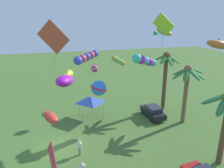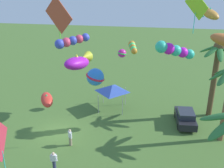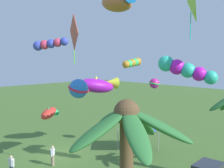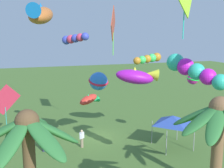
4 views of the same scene
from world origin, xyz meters
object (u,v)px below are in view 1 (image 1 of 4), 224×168
Objects in this scene: kite_diamond_2 at (53,163)px; kite_ball_8 at (99,88)px; palm_tree_1 at (187,80)px; kite_diamond_10 at (53,38)px; parked_car_0 at (153,112)px; kite_fish_4 at (50,117)px; palm_tree_2 at (166,69)px; kite_fish_11 at (65,80)px; kite_fish_5 at (163,32)px; kite_fish_6 at (220,44)px; festival_tent at (91,99)px; kite_ball_1 at (95,69)px; kite_tube_3 at (144,60)px; spectator_0 at (80,147)px; kite_diamond_7 at (163,25)px; kite_tube_0 at (118,61)px; kite_tube_9 at (86,57)px.

kite_ball_8 is (-7.07, 4.33, 1.97)m from kite_diamond_2.
kite_diamond_10 reaches higher than palm_tree_1.
palm_tree_1 is 1.79× the size of parked_car_0.
palm_tree_2 is at bearing 112.64° from kite_fish_4.
kite_ball_8 is 5.23m from kite_fish_11.
kite_fish_5 is at bearing -147.38° from palm_tree_1.
palm_tree_2 is 15.69m from kite_diamond_10.
kite_fish_6 is at bearing 61.03° from kite_ball_8.
parked_car_0 is (2.24, -2.66, -4.97)m from palm_tree_2.
parked_car_0 is (-2.28, -2.93, -4.66)m from palm_tree_1.
kite_fish_4 is at bearing -23.48° from kite_diamond_10.
kite_diamond_2 is at bearing -79.46° from kite_fish_6.
kite_fish_4 reaches higher than parked_car_0.
festival_tent is at bearing -143.79° from kite_fish_6.
festival_tent reaches higher than parked_car_0.
parked_car_0 is 8.15m from festival_tent.
kite_fish_11 reaches higher than kite_ball_1.
kite_diamond_2 is 1.03× the size of kite_tube_3.
spectator_0 is at bearing -61.12° from kite_fish_5.
kite_tube_3 is 1.63× the size of kite_fish_6.
kite_diamond_2 is 11.46m from kite_diamond_10.
festival_tent is (-4.34, -10.64, -2.94)m from palm_tree_1.
festival_tent is at bearing 161.24° from kite_diamond_2.
spectator_0 is 7.31m from kite_diamond_2.
parked_car_0 is at bearing 101.92° from kite_tube_3.
parked_car_0 is 11.04m from kite_diamond_7.
kite_tube_3 reaches higher than spectator_0.
kite_tube_0 is 0.66× the size of kite_diamond_7.
kite_diamond_10 is (1.68, -9.90, 2.99)m from kite_tube_3.
spectator_0 is 0.65× the size of kite_fish_5.
kite_diamond_7 is (0.42, 4.81, 3.58)m from kite_tube_0.
kite_tube_9 reaches higher than kite_fish_4.
kite_fish_5 reaches higher than kite_tube_9.
kite_ball_8 reaches higher than parked_car_0.
kite_ball_1 is 0.32× the size of kite_diamond_10.
kite_tube_9 is (1.89, 3.21, 5.72)m from kite_fish_4.
kite_diamond_10 is at bearing -149.57° from kite_tube_9.
palm_tree_2 is 5.43m from kite_fish_5.
parked_car_0 is 0.94× the size of kite_fish_11.
kite_fish_6 is (11.18, 8.19, 7.98)m from festival_tent.
kite_fish_6 is at bearing -3.02° from kite_fish_5.
kite_ball_8 is 6.23m from kite_diamond_10.
kite_diamond_10 is (-7.09, -12.11, 0.13)m from kite_fish_6.
festival_tent is 0.80× the size of kite_tube_3.
kite_tube_0 is at bearing 109.18° from kite_fish_4.
kite_ball_8 is (2.16, -10.92, 0.73)m from palm_tree_1.
kite_tube_3 reaches higher than kite_fish_11.
kite_ball_1 reaches higher than festival_tent.
kite_fish_6 reaches higher than kite_fish_11.
kite_fish_5 is at bearing 81.37° from festival_tent.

